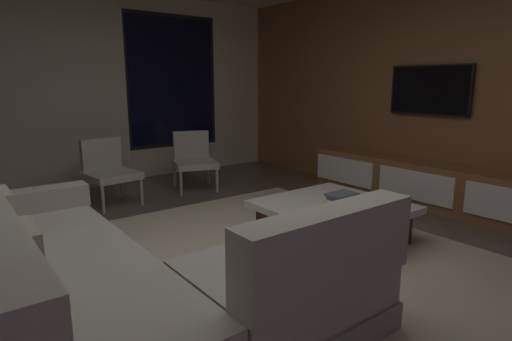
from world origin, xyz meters
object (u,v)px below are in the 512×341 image
(accent_chair_near_window, at_px, (194,157))
(mounted_tv, at_px, (429,90))
(sectional_couch, at_px, (122,283))
(coffee_table, at_px, (333,222))
(accent_chair_by_curtain, at_px, (108,168))
(media_console, at_px, (429,186))
(book_stack_on_coffee_table, at_px, (342,199))

(accent_chair_near_window, xyz_separation_m, mounted_tv, (1.91, -2.27, 0.92))
(sectional_couch, xyz_separation_m, mounted_tv, (3.90, 0.45, 1.06))
(coffee_table, height_order, accent_chair_near_window, accent_chair_near_window)
(sectional_couch, distance_m, mounted_tv, 4.07)
(sectional_couch, height_order, accent_chair_by_curtain, sectional_couch)
(media_console, bearing_deg, mounted_tv, 47.63)
(sectional_couch, height_order, book_stack_on_coffee_table, sectional_couch)
(book_stack_on_coffee_table, relative_size, mounted_tv, 0.28)
(accent_chair_near_window, height_order, media_console, accent_chair_near_window)
(sectional_couch, xyz_separation_m, media_console, (3.72, 0.25, -0.04))
(sectional_couch, bearing_deg, coffee_table, 5.46)
(accent_chair_near_window, bearing_deg, sectional_couch, -126.28)
(book_stack_on_coffee_table, bearing_deg, accent_chair_near_window, 90.78)
(coffee_table, distance_m, accent_chair_near_window, 2.54)
(media_console, distance_m, mounted_tv, 1.13)
(accent_chair_by_curtain, xyz_separation_m, media_console, (2.91, -2.43, -0.18))
(coffee_table, bearing_deg, accent_chair_near_window, 90.65)
(book_stack_on_coffee_table, distance_m, accent_chair_near_window, 2.61)
(accent_chair_by_curtain, distance_m, mounted_tv, 3.92)
(sectional_couch, height_order, mounted_tv, mounted_tv)
(accent_chair_near_window, xyz_separation_m, accent_chair_by_curtain, (-1.18, -0.04, 0.00))
(sectional_couch, xyz_separation_m, coffee_table, (2.02, 0.19, -0.10))
(book_stack_on_coffee_table, xyz_separation_m, accent_chair_near_window, (-0.04, 2.61, 0.02))
(coffee_table, bearing_deg, media_console, 1.89)
(accent_chair_by_curtain, height_order, mounted_tv, mounted_tv)
(mounted_tv, bearing_deg, coffee_table, -172.29)
(accent_chair_by_curtain, relative_size, media_console, 0.25)
(book_stack_on_coffee_table, height_order, media_console, media_console)
(book_stack_on_coffee_table, bearing_deg, coffee_table, 94.56)
(media_console, bearing_deg, coffee_table, -178.11)
(sectional_couch, bearing_deg, mounted_tv, 6.54)
(book_stack_on_coffee_table, bearing_deg, accent_chair_by_curtain, 115.30)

